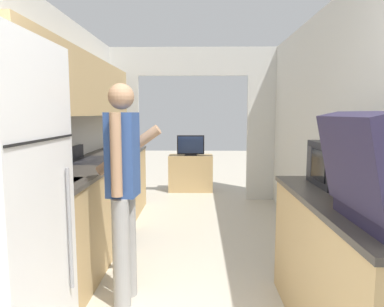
% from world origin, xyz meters
% --- Properties ---
extents(wall_left, '(0.38, 6.97, 2.50)m').
position_xyz_m(wall_left, '(-1.30, 2.06, 1.44)').
color(wall_left, silver).
rests_on(wall_left, ground_plane).
extents(wall_right, '(0.06, 6.97, 2.50)m').
position_xyz_m(wall_right, '(1.38, 1.68, 1.25)').
color(wall_right, silver).
rests_on(wall_right, ground_plane).
extents(wall_far_with_doorway, '(3.09, 0.06, 2.50)m').
position_xyz_m(wall_far_with_doorway, '(0.00, 4.60, 1.45)').
color(wall_far_with_doorway, silver).
rests_on(wall_far_with_doorway, ground_plane).
extents(counter_left, '(0.62, 3.27, 0.93)m').
position_xyz_m(counter_left, '(-1.05, 2.65, 0.47)').
color(counter_left, tan).
rests_on(counter_left, ground_plane).
extents(counter_right, '(0.62, 1.61, 0.93)m').
position_xyz_m(counter_right, '(1.05, 0.93, 0.47)').
color(counter_right, tan).
rests_on(counter_right, ground_plane).
extents(range_oven, '(0.66, 0.75, 1.07)m').
position_xyz_m(range_oven, '(-1.04, 2.65, 0.47)').
color(range_oven, black).
rests_on(range_oven, ground_plane).
extents(person, '(0.53, 0.40, 1.66)m').
position_xyz_m(person, '(-0.47, 1.43, 0.89)').
color(person, '#9E9E9E').
rests_on(person, ground_plane).
extents(microwave, '(0.40, 0.45, 0.31)m').
position_xyz_m(microwave, '(1.13, 1.34, 1.09)').
color(microwave, black).
rests_on(microwave, counter_right).
extents(book_stack, '(0.26, 0.31, 0.12)m').
position_xyz_m(book_stack, '(1.06, 0.93, 0.99)').
color(book_stack, white).
rests_on(book_stack, counter_right).
extents(tv_cabinet, '(0.81, 0.42, 0.67)m').
position_xyz_m(tv_cabinet, '(-0.05, 5.21, 0.34)').
color(tv_cabinet, tan).
rests_on(tv_cabinet, ground_plane).
extents(television, '(0.50, 0.16, 0.37)m').
position_xyz_m(television, '(-0.05, 5.17, 0.85)').
color(television, black).
rests_on(television, tv_cabinet).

